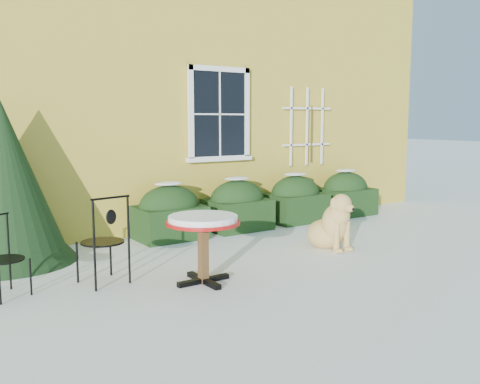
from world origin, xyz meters
TOP-DOWN VIEW (x-y plane):
  - ground at (0.00, 0.00)m, footprint 80.00×80.00m
  - house at (0.00, 7.00)m, footprint 12.40×8.40m
  - hedge_row at (1.65, 2.55)m, footprint 4.95×0.80m
  - evergreen_shrub at (-2.74, 2.50)m, footprint 1.83×1.83m
  - bistro_table at (-1.04, 0.23)m, footprint 0.86×0.86m
  - patio_chair_near at (-1.99, 0.83)m, footprint 0.53×0.52m
  - patio_chair_far at (-3.05, 1.03)m, footprint 0.51×0.50m
  - dog at (1.35, 0.60)m, footprint 0.58×0.95m

SIDE VIEW (x-z plane):
  - ground at x=0.00m, z-range 0.00..0.00m
  - dog at x=1.35m, z-range -0.08..0.77m
  - hedge_row at x=1.65m, z-range -0.05..0.86m
  - patio_chair_far at x=-3.05m, z-range 0.00..0.87m
  - patio_chair_near at x=-1.99m, z-range 0.00..1.03m
  - bistro_table at x=-1.04m, z-range 0.26..1.06m
  - evergreen_shrub at x=-2.74m, z-range -0.22..2.00m
  - house at x=0.00m, z-range 0.02..6.42m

